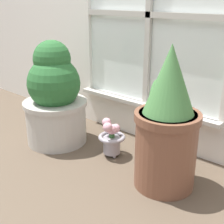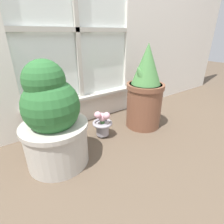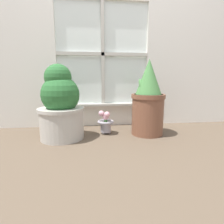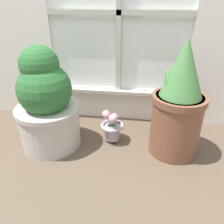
# 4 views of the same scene
# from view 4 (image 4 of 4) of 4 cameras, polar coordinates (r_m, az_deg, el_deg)

# --- Properties ---
(ground_plane) EXTENTS (10.00, 10.00, 0.00)m
(ground_plane) POSITION_cam_4_polar(r_m,az_deg,el_deg) (1.37, -1.50, -13.79)
(ground_plane) COLOR brown
(potted_plant_left) EXTENTS (0.41, 0.41, 0.67)m
(potted_plant_left) POSITION_cam_4_polar(r_m,az_deg,el_deg) (1.46, -16.68, 2.00)
(potted_plant_left) COLOR #B7B2A8
(potted_plant_left) RESTS_ON ground_plane
(potted_plant_right) EXTENTS (0.33, 0.33, 0.73)m
(potted_plant_right) POSITION_cam_4_polar(r_m,az_deg,el_deg) (1.37, 16.93, 1.59)
(potted_plant_right) COLOR brown
(potted_plant_right) RESTS_ON ground_plane
(flower_vase) EXTENTS (0.16, 0.16, 0.24)m
(flower_vase) POSITION_cam_4_polar(r_m,az_deg,el_deg) (1.52, 0.10, -3.71)
(flower_vase) COLOR #99939E
(flower_vase) RESTS_ON ground_plane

